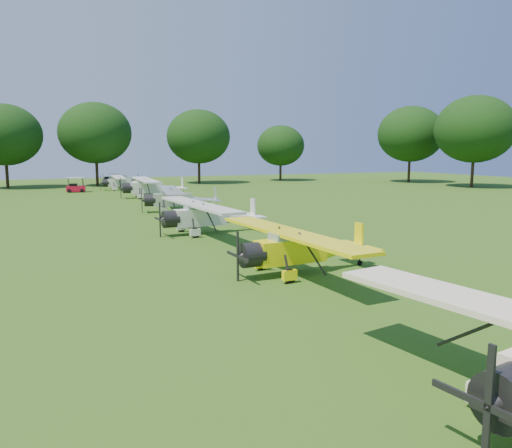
{
  "coord_description": "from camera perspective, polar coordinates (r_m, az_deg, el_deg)",
  "views": [
    {
      "loc": [
        -9.73,
        -24.99,
        5.45
      ],
      "look_at": [
        0.99,
        0.31,
        1.4
      ],
      "focal_mm": 35.0,
      "sensor_mm": 36.0,
      "label": 1
    }
  ],
  "objects": [
    {
      "name": "ground",
      "position": [
        27.37,
        -1.66,
        -3.11
      ],
      "size": [
        160.0,
        160.0,
        0.0
      ],
      "primitive_type": "plane",
      "color": "#335515",
      "rests_on": "ground"
    },
    {
      "name": "tree_belt",
      "position": [
        28.57,
        5.02,
        13.53
      ],
      "size": [
        137.36,
        130.27,
        14.52
      ],
      "color": "black",
      "rests_on": "ground"
    },
    {
      "name": "aircraft_2",
      "position": [
        22.32,
        5.12,
        -2.51
      ],
      "size": [
        6.79,
        10.83,
        2.13
      ],
      "rotation": [
        0.0,
        0.0,
        0.07
      ],
      "color": "#FFF10A",
      "rests_on": "ground"
    },
    {
      "name": "aircraft_3",
      "position": [
        33.18,
        -5.58,
        1.16
      ],
      "size": [
        7.09,
        11.31,
        2.22
      ],
      "rotation": [
        0.0,
        0.0,
        0.08
      ],
      "color": "white",
      "rests_on": "ground"
    },
    {
      "name": "aircraft_4",
      "position": [
        45.35,
        -8.87,
        3.02
      ],
      "size": [
        7.08,
        11.23,
        2.2
      ],
      "rotation": [
        0.0,
        0.0,
        -0.15
      ],
      "color": "silver",
      "rests_on": "ground"
    },
    {
      "name": "aircraft_5",
      "position": [
        59.57,
        -11.88,
        4.3
      ],
      "size": [
        7.63,
        12.14,
        2.39
      ],
      "rotation": [
        0.0,
        0.0,
        -0.04
      ],
      "color": "white",
      "rests_on": "ground"
    },
    {
      "name": "aircraft_6",
      "position": [
        72.45,
        -14.96,
        4.74
      ],
      "size": [
        6.56,
        10.45,
        2.06
      ],
      "rotation": [
        0.0,
        0.0,
        -0.06
      ],
      "color": "white",
      "rests_on": "ground"
    },
    {
      "name": "aircraft_7",
      "position": [
        83.5,
        -15.24,
        5.09
      ],
      "size": [
        5.89,
        9.39,
        1.85
      ],
      "rotation": [
        0.0,
        0.0,
        0.06
      ],
      "color": "silver",
      "rests_on": "ground"
    },
    {
      "name": "golf_cart",
      "position": [
        70.26,
        -19.93,
        3.97
      ],
      "size": [
        2.49,
        1.73,
        1.97
      ],
      "rotation": [
        0.0,
        0.0,
        -0.14
      ],
      "color": "#B90D27",
      "rests_on": "ground"
    }
  ]
}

